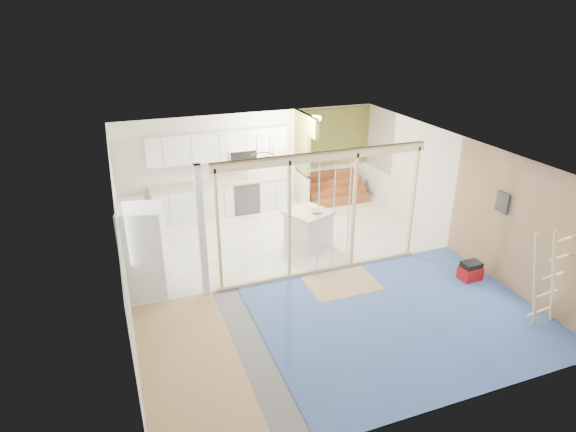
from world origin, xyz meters
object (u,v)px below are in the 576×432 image
object	(u,v)px
toolbox	(470,271)
ladder	(547,278)
fridge	(145,251)
island	(308,229)

from	to	relation	value
toolbox	ladder	distance (m)	1.77
fridge	toolbox	bearing A→B (deg)	-3.76
island	ladder	size ratio (longest dim) A/B	0.64
island	toolbox	size ratio (longest dim) A/B	2.68
fridge	island	distance (m)	3.73
toolbox	fridge	bearing A→B (deg)	161.48
fridge	island	bearing A→B (deg)	24.20
fridge	toolbox	world-z (taller)	fridge
island	fridge	bearing A→B (deg)	169.36
island	ladder	distance (m)	4.91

